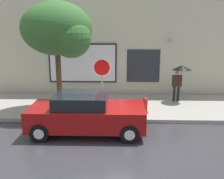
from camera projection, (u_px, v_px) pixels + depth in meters
name	position (u px, v px, depth m)	size (l,w,h in m)	color
ground_plane	(99.00, 133.00, 9.42)	(60.00, 60.00, 0.00)	#333338
sidewalk	(104.00, 106.00, 12.32)	(20.00, 4.00, 0.15)	gray
building_facade	(106.00, 33.00, 13.94)	(20.00, 0.67, 7.00)	beige
parked_car	(86.00, 114.00, 9.29)	(4.11, 1.93, 1.45)	maroon
fire_hydrant	(145.00, 106.00, 11.02)	(0.30, 0.44, 0.71)	red
pedestrian_with_umbrella	(180.00, 73.00, 12.56)	(0.92, 0.92, 1.81)	black
street_tree	(59.00, 31.00, 10.86)	(3.04, 2.59, 4.71)	#4C3823
stop_sign	(102.00, 75.00, 10.81)	(0.76, 0.10, 2.36)	gray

